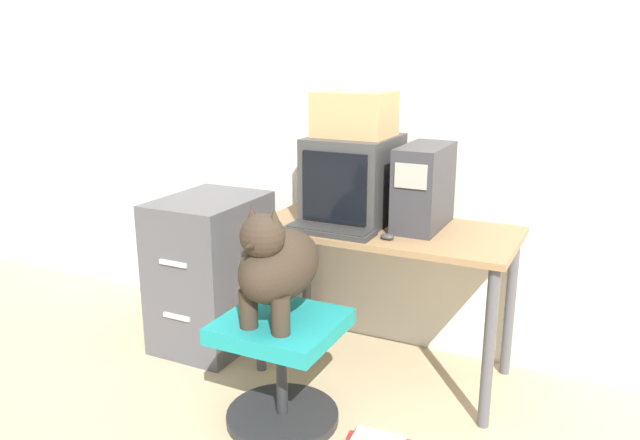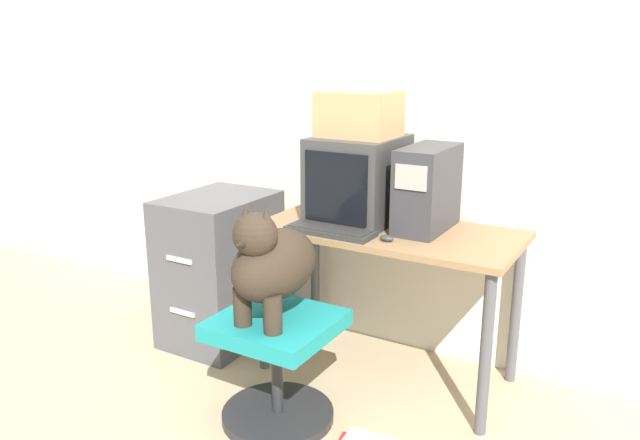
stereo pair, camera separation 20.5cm
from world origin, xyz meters
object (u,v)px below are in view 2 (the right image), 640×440
object	(u,v)px
keyboard	(330,231)
cardboard_box	(359,114)
office_chair	(277,360)
dog	(271,262)
pc_tower	(427,188)
filing_cabinet	(220,269)
crt_monitor	(358,179)

from	to	relation	value
keyboard	cardboard_box	xyz separation A→B (m)	(0.00, 0.27, 0.51)
office_chair	cardboard_box	size ratio (longest dim) A/B	1.41
office_chair	dog	world-z (taller)	dog
office_chair	dog	bearing A→B (deg)	-90.00
keyboard	dog	bearing A→B (deg)	-95.84
pc_tower	filing_cabinet	xyz separation A→B (m)	(-1.12, -0.17, -0.55)
cardboard_box	filing_cabinet	bearing A→B (deg)	-169.43
dog	cardboard_box	size ratio (longest dim) A/B	1.47
crt_monitor	pc_tower	xyz separation A→B (m)	(0.35, 0.03, -0.01)
keyboard	cardboard_box	distance (m)	0.58
pc_tower	cardboard_box	distance (m)	0.48
dog	cardboard_box	distance (m)	0.87
crt_monitor	dog	bearing A→B (deg)	-93.74
keyboard	office_chair	world-z (taller)	keyboard
dog	crt_monitor	bearing A→B (deg)	86.26
office_chair	filing_cabinet	world-z (taller)	filing_cabinet
office_chair	cardboard_box	bearing A→B (deg)	86.14
crt_monitor	office_chair	world-z (taller)	crt_monitor
filing_cabinet	pc_tower	bearing A→B (deg)	8.42
keyboard	pc_tower	bearing A→B (deg)	39.92
pc_tower	office_chair	size ratio (longest dim) A/B	0.84
pc_tower	office_chair	xyz separation A→B (m)	(-0.39, -0.68, -0.67)
keyboard	dog	xyz separation A→B (m)	(-0.04, -0.41, -0.03)
keyboard	office_chair	bearing A→B (deg)	-96.21
office_chair	cardboard_box	world-z (taller)	cardboard_box
crt_monitor	keyboard	bearing A→B (deg)	-90.48
keyboard	filing_cabinet	world-z (taller)	filing_cabinet
keyboard	office_chair	size ratio (longest dim) A/B	0.85
keyboard	filing_cabinet	bearing A→B (deg)	170.63
crt_monitor	cardboard_box	bearing A→B (deg)	90.00
crt_monitor	keyboard	world-z (taller)	crt_monitor
keyboard	dog	distance (m)	0.42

